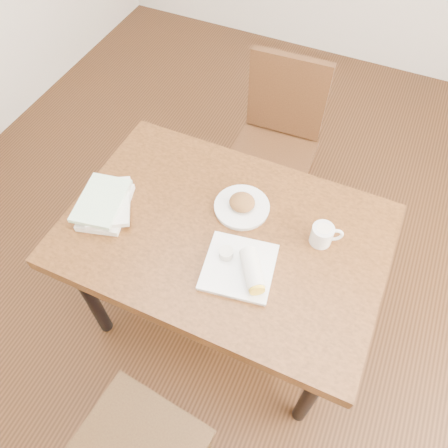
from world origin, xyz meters
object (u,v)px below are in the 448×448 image
at_px(table, 224,243).
at_px(coffee_mug, 323,234).
at_px(chair_far, 277,137).
at_px(book_stack, 105,204).
at_px(plate_scone, 242,205).
at_px(plate_burrito, 243,268).

relative_size(table, coffee_mug, 10.39).
xyz_separation_m(table, chair_far, (-0.05, 0.79, -0.12)).
height_order(coffee_mug, book_stack, coffee_mug).
height_order(chair_far, plate_scone, chair_far).
distance_m(table, book_stack, 0.50).
bearing_deg(plate_scone, plate_burrito, -66.59).
bearing_deg(table, plate_burrito, -44.84).
distance_m(coffee_mug, book_stack, 0.85).
relative_size(table, plate_scone, 5.56).
height_order(coffee_mug, plate_burrito, same).
bearing_deg(plate_scone, chair_far, 96.03).
bearing_deg(plate_burrito, chair_far, 101.26).
bearing_deg(book_stack, chair_far, 64.34).
bearing_deg(coffee_mug, book_stack, -166.23).
xyz_separation_m(chair_far, plate_scone, (0.07, -0.66, 0.22)).
height_order(plate_burrito, book_stack, plate_burrito).
xyz_separation_m(table, coffee_mug, (0.36, 0.11, 0.13)).
distance_m(table, coffee_mug, 0.39).
xyz_separation_m(plate_scone, plate_burrito, (0.11, -0.26, 0.00)).
bearing_deg(book_stack, plate_burrito, -3.92).
distance_m(chair_far, plate_burrito, 0.97).
bearing_deg(table, chair_far, 93.63).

